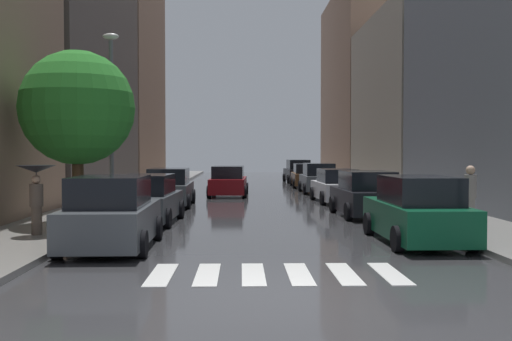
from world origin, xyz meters
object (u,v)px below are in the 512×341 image
at_px(pedestrian_by_kerb, 36,183).
at_px(lamp_post_left, 111,109).
at_px(parked_car_left_nearest, 111,215).
at_px(parked_car_right_nearest, 417,212).
at_px(car_midroad, 228,182).
at_px(parked_car_right_sixth, 298,172).
at_px(parked_car_right_third, 336,187).
at_px(parked_car_left_second, 148,200).
at_px(parked_car_right_fourth, 318,179).
at_px(street_tree_left, 77,108).
at_px(parked_car_left_third, 169,188).
at_px(parked_car_right_second, 366,195).
at_px(pedestrian_foreground, 470,195).
at_px(parked_car_right_fifth, 307,176).

relative_size(pedestrian_by_kerb, lamp_post_left, 0.28).
bearing_deg(pedestrian_by_kerb, parked_car_left_nearest, -69.30).
height_order(parked_car_right_nearest, car_midroad, parked_car_right_nearest).
xyz_separation_m(parked_car_right_sixth, car_midroad, (-5.12, -14.21, -0.06)).
bearing_deg(parked_car_right_sixth, parked_car_right_third, 177.66).
relative_size(parked_car_left_second, parked_car_right_third, 0.98).
height_order(parked_car_right_fourth, car_midroad, parked_car_right_fourth).
xyz_separation_m(pedestrian_by_kerb, street_tree_left, (0.37, 2.82, 2.23)).
xyz_separation_m(parked_car_left_third, parked_car_right_second, (7.83, -4.45, 0.01)).
distance_m(parked_car_right_second, pedestrian_foreground, 5.00).
bearing_deg(parked_car_right_nearest, parked_car_right_sixth, -0.25).
relative_size(parked_car_right_fifth, street_tree_left, 0.83).
bearing_deg(parked_car_right_fourth, car_midroad, 111.92).
height_order(parked_car_right_second, pedestrian_foreground, pedestrian_foreground).
distance_m(parked_car_right_fourth, pedestrian_foreground, 17.28).
xyz_separation_m(parked_car_right_third, parked_car_right_fifth, (-0.04, 12.32, -0.00)).
height_order(parked_car_right_nearest, parked_car_right_third, parked_car_right_nearest).
bearing_deg(street_tree_left, pedestrian_foreground, -6.91).
xyz_separation_m(parked_car_left_third, parked_car_right_third, (7.68, 1.71, -0.03)).
height_order(parked_car_left_nearest, street_tree_left, street_tree_left).
distance_m(parked_car_right_nearest, parked_car_right_second, 6.52).
bearing_deg(car_midroad, pedestrian_foreground, -151.14).
distance_m(parked_car_left_nearest, street_tree_left, 5.58).
bearing_deg(parked_car_right_nearest, pedestrian_by_kerb, 85.50).
distance_m(parked_car_left_third, parked_car_right_third, 7.87).
height_order(pedestrian_foreground, lamp_post_left, lamp_post_left).
bearing_deg(lamp_post_left, pedestrian_foreground, -23.04).
xyz_separation_m(parked_car_left_third, pedestrian_foreground, (10.02, -8.93, 0.35)).
distance_m(parked_car_left_second, pedestrian_foreground, 10.33).
height_order(car_midroad, pedestrian_by_kerb, pedestrian_by_kerb).
distance_m(parked_car_right_nearest, pedestrian_foreground, 3.02).
xyz_separation_m(parked_car_left_second, parked_car_right_fifth, (7.61, 20.38, -0.02)).
bearing_deg(parked_car_left_nearest, pedestrian_by_kerb, 56.68).
height_order(parked_car_left_nearest, parked_car_left_second, parked_car_left_nearest).
xyz_separation_m(parked_car_right_nearest, parked_car_right_fifth, (-0.18, 25.00, -0.08)).
xyz_separation_m(pedestrian_foreground, pedestrian_by_kerb, (-12.41, -1.36, 0.43)).
height_order(parked_car_right_fourth, street_tree_left, street_tree_left).
xyz_separation_m(parked_car_left_third, parked_car_right_fourth, (7.67, 8.18, 0.02)).
bearing_deg(parked_car_right_fifth, parked_car_left_second, 160.66).
relative_size(parked_car_right_second, lamp_post_left, 0.65).
relative_size(parked_car_right_third, lamp_post_left, 0.68).
relative_size(parked_car_right_sixth, car_midroad, 0.93).
relative_size(parked_car_left_second, parked_car_left_third, 1.02).
bearing_deg(pedestrian_foreground, parked_car_right_nearest, 51.38).
distance_m(parked_car_right_fifth, parked_car_right_sixth, 6.24).
bearing_deg(parked_car_right_second, parked_car_right_fifth, -1.62).
distance_m(pedestrian_by_kerb, lamp_post_left, 6.84).
distance_m(parked_car_left_nearest, parked_car_right_fourth, 21.40).
xyz_separation_m(parked_car_right_second, street_tree_left, (-9.84, -3.02, 3.00)).
relative_size(parked_car_right_third, parked_car_right_sixth, 1.05).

